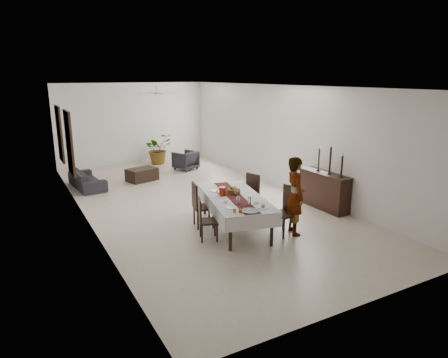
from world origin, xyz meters
TOP-DOWN VIEW (x-y plane):
  - floor at (0.00, 0.00)m, footprint 6.00×12.00m
  - ceiling at (0.00, 0.00)m, footprint 6.00×12.00m
  - wall_back at (0.00, 6.00)m, footprint 6.00×0.02m
  - wall_front at (0.00, -6.00)m, footprint 6.00×0.02m
  - wall_left at (-3.00, 0.00)m, footprint 0.02×12.00m
  - wall_right at (3.00, 0.00)m, footprint 0.02×12.00m
  - dining_table_top at (-0.07, -2.25)m, footprint 1.55×2.62m
  - table_leg_fl at (-0.78, -3.28)m, footprint 0.09×0.09m
  - table_leg_fr at (0.10, -3.49)m, footprint 0.09×0.09m
  - table_leg_bl at (-0.24, -1.02)m, footprint 0.09×0.09m
  - table_leg_br at (0.63, -1.23)m, footprint 0.09×0.09m
  - tablecloth_top at (-0.07, -2.25)m, footprint 1.78×2.84m
  - tablecloth_drape_left at (-0.65, -2.12)m, footprint 0.61×2.56m
  - tablecloth_drape_right at (0.51, -2.39)m, footprint 0.61×2.56m
  - tablecloth_drape_near at (-0.37, -3.53)m, footprint 1.17×0.29m
  - tablecloth_drape_far at (0.23, -0.98)m, footprint 1.17×0.29m
  - table_runner at (-0.07, -2.25)m, footprint 0.93×2.56m
  - red_pitcher at (-0.29, -2.05)m, footprint 0.18×0.18m
  - pitcher_handle at (-0.37, -2.03)m, footprint 0.12×0.05m
  - wine_glass_near at (-0.11, -2.93)m, footprint 0.07×0.07m
  - wine_glass_mid at (-0.30, -2.78)m, footprint 0.07×0.07m
  - wine_glass_far at (-0.01, -2.22)m, footprint 0.07×0.07m
  - teacup_right at (0.08, -2.92)m, footprint 0.09×0.09m
  - saucer_right at (0.08, -2.92)m, footprint 0.15×0.15m
  - teacup_left at (-0.45, -2.53)m, footprint 0.09×0.09m
  - saucer_left at (-0.45, -2.53)m, footprint 0.15×0.15m
  - plate_near_right at (0.04, -3.22)m, footprint 0.24×0.24m
  - bread_near_right at (0.04, -3.22)m, footprint 0.09×0.09m
  - plate_near_left at (-0.55, -2.93)m, footprint 0.24×0.24m
  - plate_far_left at (-0.26, -1.63)m, footprint 0.24×0.24m
  - serving_tray at (-0.32, -3.30)m, footprint 0.37×0.37m
  - jam_jar_a at (-0.54, -3.27)m, footprint 0.07×0.07m
  - jam_jar_b at (-0.63, -3.19)m, footprint 0.07×0.07m
  - fruit_basket at (0.03, -2.02)m, footprint 0.31×0.31m
  - fruit_red at (0.07, -2.00)m, footprint 0.09×0.09m
  - fruit_green at (0.00, -1.98)m, footprint 0.08×0.08m
  - fruit_yellow at (0.02, -2.07)m, footprint 0.09×0.09m
  - chair_right_near_seat at (0.71, -3.09)m, footprint 0.53×0.53m
  - chair_right_near_leg_fl at (0.92, -3.25)m, footprint 0.05×0.05m
  - chair_right_near_leg_fr at (0.86, -2.87)m, footprint 0.05×0.05m
  - chair_right_near_leg_bl at (0.55, -3.31)m, footprint 0.05×0.05m
  - chair_right_near_leg_br at (0.49, -2.94)m, footprint 0.05×0.05m
  - chair_right_near_back at (0.91, -3.06)m, footprint 0.12×0.47m
  - chair_right_far_seat at (0.72, -1.55)m, footprint 0.55×0.55m
  - chair_right_far_leg_fl at (0.94, -1.67)m, footprint 0.05×0.05m
  - chair_right_far_leg_fr at (0.84, -1.33)m, footprint 0.05×0.05m
  - chair_right_far_leg_bl at (0.60, -1.77)m, footprint 0.05×0.05m
  - chair_right_far_leg_br at (0.49, -1.43)m, footprint 0.05×0.05m
  - chair_right_far_back at (0.91, -1.49)m, footprint 0.17×0.43m
  - chair_left_near_seat at (-0.90, -2.54)m, footprint 0.51×0.51m
  - chair_left_near_leg_fl at (-1.00, -2.33)m, footprint 0.05×0.05m
  - chair_left_near_leg_fr at (-1.11, -2.64)m, footprint 0.05×0.05m
  - chair_left_near_leg_bl at (-0.69, -2.44)m, footprint 0.05×0.05m
  - chair_left_near_leg_br at (-0.80, -2.75)m, footprint 0.05×0.05m
  - chair_left_near_back at (-1.07, -2.48)m, footprint 0.17×0.39m
  - chair_left_far_seat at (-0.65, -1.78)m, footprint 0.53×0.53m
  - chair_left_far_leg_fl at (-0.79, -1.56)m, footprint 0.05×0.05m
  - chair_left_far_leg_fr at (-0.86, -1.92)m, footprint 0.05×0.05m
  - chair_left_far_leg_bl at (-0.43, -1.63)m, footprint 0.05×0.05m
  - chair_left_far_leg_br at (-0.50, -1.99)m, footprint 0.05×0.05m
  - chair_left_far_back at (-0.85, -1.74)m, footprint 0.13×0.45m
  - woman at (0.95, -3.15)m, footprint 0.60×0.74m
  - sideboard_body at (2.78, -2.11)m, footprint 0.42×1.57m
  - sideboard_top at (2.78, -2.11)m, footprint 0.46×1.64m
  - candlestick_near_base at (2.78, -2.68)m, footprint 0.10×0.10m
  - candlestick_near_shaft at (2.78, -2.68)m, footprint 0.05×0.05m
  - candlestick_near_candle at (2.78, -2.68)m, footprint 0.04×0.04m
  - candlestick_mid_base at (2.78, -2.26)m, footprint 0.10×0.10m
  - candlestick_mid_shaft at (2.78, -2.26)m, footprint 0.05×0.05m
  - candlestick_mid_candle at (2.78, -2.26)m, footprint 0.04×0.04m
  - candlestick_far_base at (2.78, -1.84)m, footprint 0.10×0.10m
  - candlestick_far_shaft at (2.78, -1.84)m, footprint 0.05×0.05m
  - candlestick_far_candle at (2.78, -1.84)m, footprint 0.04×0.04m
  - sofa at (-2.42, 3.06)m, footprint 0.90×1.95m
  - armchair at (1.33, 3.86)m, footprint 1.01×1.02m
  - coffee_table at (-0.63, 3.04)m, footprint 1.11×0.89m
  - potted_plant at (0.80, 5.37)m, footprint 1.31×1.21m
  - mirror_frame_near at (-2.96, 2.20)m, footprint 0.06×1.05m
  - mirror_glass_near at (-2.92, 2.20)m, footprint 0.01×0.90m
  - mirror_frame_far at (-2.96, 4.30)m, footprint 0.06×1.05m
  - mirror_glass_far at (-2.92, 4.30)m, footprint 0.01×0.90m
  - fan_rod at (0.00, 3.00)m, footprint 0.04×0.04m
  - fan_hub at (0.00, 3.00)m, footprint 0.16×0.16m
  - fan_blade_n at (0.00, 3.35)m, footprint 0.10×0.55m
  - fan_blade_s at (0.00, 2.65)m, footprint 0.10×0.55m
  - fan_blade_e at (0.35, 3.00)m, footprint 0.55×0.10m
  - fan_blade_w at (-0.35, 3.00)m, footprint 0.55×0.10m

SIDE VIEW (x-z plane):
  - floor at x=0.00m, z-range 0.00..0.00m
  - chair_left_near_leg_fl at x=-1.00m, z-range 0.00..0.39m
  - chair_left_near_leg_fr at x=-1.11m, z-range 0.00..0.39m
  - chair_left_near_leg_bl at x=-0.69m, z-range 0.00..0.39m
  - chair_left_near_leg_br at x=-0.80m, z-range 0.00..0.39m
  - coffee_table at x=-0.63m, z-range 0.00..0.43m
  - chair_right_far_leg_fl at x=0.94m, z-range 0.00..0.43m
  - chair_right_far_leg_fr at x=0.84m, z-range 0.00..0.43m
  - chair_right_far_leg_bl at x=0.60m, z-range 0.00..0.43m
  - chair_right_far_leg_br at x=0.49m, z-range 0.00..0.43m
  - chair_left_far_leg_fl at x=-0.79m, z-range 0.00..0.45m
  - chair_left_far_leg_fr at x=-0.86m, z-range 0.00..0.45m
  - chair_left_far_leg_bl at x=-0.43m, z-range 0.00..0.45m
  - chair_left_far_leg_br at x=-0.50m, z-range 0.00..0.45m
  - chair_right_near_leg_fl at x=0.92m, z-range 0.00..0.46m
  - chair_right_near_leg_fr at x=0.86m, z-range 0.00..0.46m
  - chair_right_near_leg_bl at x=0.55m, z-range 0.00..0.46m
  - chair_right_near_leg_br at x=0.49m, z-range 0.00..0.46m
  - sofa at x=-2.42m, z-range 0.00..0.55m
  - armchair at x=1.33m, z-range 0.00..0.71m
  - table_leg_fl at x=-0.78m, z-range 0.00..0.71m
  - table_leg_fr at x=0.10m, z-range 0.00..0.71m
  - table_leg_bl at x=-0.24m, z-range 0.00..0.71m
  - table_leg_br at x=0.63m, z-range 0.00..0.71m
  - chair_left_near_seat at x=-0.90m, z-range 0.39..0.44m
  - chair_right_far_seat at x=0.72m, z-range 0.43..0.48m
  - sideboard_body at x=2.78m, z-range 0.00..0.94m
  - chair_left_far_seat at x=-0.65m, z-range 0.45..0.50m
  - chair_right_near_seat at x=0.71m, z-range 0.46..0.51m
  - potted_plant at x=0.80m, z-range 0.00..1.22m
  - tablecloth_drape_left at x=-0.65m, z-range 0.47..0.78m
  - tablecloth_drape_right at x=0.51m, z-range 0.47..0.78m
  - tablecloth_drape_near at x=-0.37m, z-range 0.47..0.78m
  - tablecloth_drape_far at x=0.23m, z-range 0.47..0.78m
  - chair_left_near_back at x=-1.07m, z-range 0.43..0.94m
  - dining_table_top at x=-0.07m, z-range 0.71..0.77m
  - chair_right_far_back at x=0.91m, z-range 0.48..1.03m
  - tablecloth_top at x=-0.07m, z-range 0.76..0.78m
  - table_runner at x=-0.07m, z-range 0.78..0.78m
  - chair_left_far_back at x=-0.85m, z-range 0.49..1.07m
  - saucer_right at x=0.08m, z-range 0.78..0.79m
  - saucer_left at x=-0.45m, z-range 0.78..0.79m
  - plate_near_right at x=0.04m, z-range 0.78..0.79m
  - plate_near_left at x=-0.55m, z-range 0.78..0.79m
  - plate_far_left at x=-0.26m, z-range 0.78..0.79m
  - serving_tray at x=-0.32m, z-range 0.78..0.80m
  - chair_right_near_back at x=0.91m, z-range 0.51..1.10m
  - teacup_right at x=0.08m, z-range 0.78..0.84m
  - teacup_left at x=-0.45m, z-range 0.78..0.84m
  - bread_near_right at x=0.04m, z-range 0.77..0.86m
  - jam_jar_a at x=-0.54m, z-range 0.78..0.85m
  - jam_jar_b at x=-0.63m, z-range 0.78..0.85m
  - fruit_basket at x=0.03m, z-range 0.78..0.88m
  - wine_glass_near at x=-0.11m, z-range 0.78..0.95m
  - wine_glass_mid at x=-0.30m, z-range 0.78..0.95m
  - wine_glass_far at x=-0.01m, z-range 0.78..0.95m
  - red_pitcher at x=-0.29m, z-range 0.78..0.98m
  - pitcher_handle at x=-0.37m, z-range 0.82..0.94m
  - woman at x=0.95m, z-range 0.00..1.77m
  - fruit_red at x=0.07m, z-range 0.86..0.95m
  - fruit_green at x=0.00m, z-range 0.86..0.94m
  - fruit_yellow at x=0.02m, z-range 0.86..0.95m
  - sideboard_top at x=2.78m, z-range 0.94..0.97m
  - candlestick_near_base at x=2.78m, z-range 0.97..1.01m
  - candlestick_mid_base at x=2.78m, z-range 0.97..1.01m
  - candlestick_far_base at x=2.78m, z-range 0.97..1.01m
  - candlestick_near_shaft at x=2.78m, z-range 1.01..1.53m
  - candlestick_far_shaft at x=2.78m, z-range 1.01..1.58m
  - candlestick_mid_shaft at x=2.78m, z-range 1.01..1.69m
  - candlestick_near_candle at x=2.78m, z-range 1.53..1.61m
  - wall_back at x=0.00m, z-range 0.00..3.20m
  - wall_front at x=0.00m, z-range 0.00..3.20m
  - wall_left at x=-3.00m, z-range 0.00..3.20m
  - wall_right at x=3.00m, z-range 0.00..3.20m
  - mirror_frame_near at x=-2.96m, z-range 0.67..2.53m
  - mirror_glass_near at x=-2.92m, z-range 0.75..2.45m
  - mirror_frame_far at x=-2.96m, z-range 0.67..2.53m
  - mirror_glass_far at x=-2.92m, z-range 0.75..2.45m
  - candlestick_far_candle at x=2.78m, z-range 1.58..1.67m
  - candlestick_mid_candle at x=2.78m, z-range 1.69..1.77m
  - fan_hub at x=0.00m, z-range 2.86..2.94m
  - fan_blade_n at x=0.00m, z-range 2.89..2.91m
  - fan_blade_s at x=0.00m, z-range 2.89..2.91m
  - fan_blade_e at x=0.35m, z-range 2.89..2.91m
  - fan_blade_w at x=-0.35m, z-range 2.89..2.91m
  - fan_rod at x=0.00m, z-range 3.00..3.20m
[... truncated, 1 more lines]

